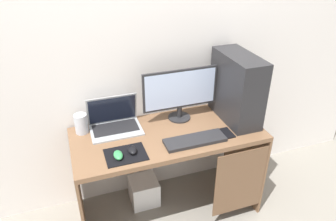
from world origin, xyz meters
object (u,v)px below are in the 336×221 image
speaker (81,124)px  subwoofer (144,191)px  keyboard (195,140)px  mouse_right (118,155)px  laptop (115,123)px  mouse_left (132,150)px  cell_phone (227,133)px  pc_tower (237,88)px  monitor (180,92)px

speaker → subwoofer: speaker is taller
keyboard → mouse_right: 0.52m
laptop → subwoofer: (0.18, -0.05, -0.66)m
laptop → subwoofer: size_ratio=1.63×
mouse_left → cell_phone: 0.68m
pc_tower → subwoofer: 1.12m
keyboard → mouse_left: 0.43m
monitor → mouse_left: monitor is taller
pc_tower → monitor: 0.41m
keyboard → cell_phone: size_ratio=3.23×
laptop → keyboard: (0.48, -0.34, -0.03)m
mouse_right → speaker: bearing=116.1°
speaker → cell_phone: speaker is taller
speaker → subwoofer: size_ratio=0.64×
mouse_left → monitor: bearing=34.2°
pc_tower → mouse_right: (-0.93, -0.20, -0.23)m
keyboard → subwoofer: 0.75m
laptop → speaker: bearing=173.8°
laptop → mouse_right: 0.35m
keyboard → cell_phone: 0.25m
mouse_right → laptop: bearing=82.4°
monitor → mouse_right: monitor is taller
pc_tower → laptop: pc_tower is taller
monitor → laptop: monitor is taller
cell_phone → subwoofer: (-0.55, 0.28, -0.62)m
pc_tower → mouse_left: size_ratio=5.21×
speaker → cell_phone: size_ratio=1.09×
laptop → mouse_right: (-0.05, -0.35, -0.02)m
monitor → pc_tower: bearing=-17.1°
pc_tower → cell_phone: size_ratio=3.85×
pc_tower → subwoofer: bearing=172.5°
speaker → mouse_left: bearing=-51.4°
monitor → mouse_right: bearing=-148.8°
laptop → mouse_right: laptop is taller
monitor → subwoofer: bearing=-175.0°
speaker → keyboard: (0.71, -0.37, -0.06)m
monitor → speaker: monitor is taller
monitor → subwoofer: 0.89m
mouse_left → cell_phone: bearing=-0.3°
laptop → mouse_left: (0.05, -0.32, -0.02)m
pc_tower → subwoofer: pc_tower is taller
laptop → pc_tower: bearing=-9.3°
mouse_left → cell_phone: size_ratio=0.74×
laptop → cell_phone: laptop is taller
speaker → mouse_left: size_ratio=1.48×
speaker → mouse_left: 0.45m
speaker → mouse_right: bearing=-63.9°
speaker → mouse_right: 0.42m
cell_phone → pc_tower: bearing=49.9°
pc_tower → cell_phone: (-0.15, -0.18, -0.24)m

